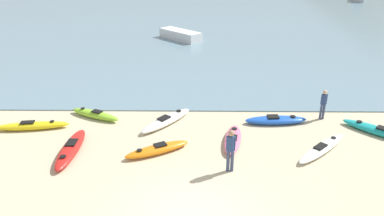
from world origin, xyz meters
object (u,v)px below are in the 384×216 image
kayak_on_sand_3 (276,120)px  kayak_on_sand_4 (380,131)px  kayak_on_sand_0 (166,120)px  kayak_on_sand_7 (95,114)px  kayak_on_sand_8 (322,148)px  moored_boat_1 (180,35)px  person_near_foreground (231,148)px  kayak_on_sand_2 (233,139)px  kayak_on_sand_6 (157,149)px  kayak_on_sand_1 (32,126)px  person_near_waterline (324,103)px  kayak_on_sand_5 (71,148)px

kayak_on_sand_3 → kayak_on_sand_4: (4.55, -1.13, 0.00)m
kayak_on_sand_0 → kayak_on_sand_7: same height
kayak_on_sand_3 → kayak_on_sand_7: bearing=176.6°
kayak_on_sand_8 → moored_boat_1: moored_boat_1 is taller
kayak_on_sand_3 → kayak_on_sand_7: size_ratio=1.08×
kayak_on_sand_4 → person_near_foreground: person_near_foreground is taller
kayak_on_sand_2 → kayak_on_sand_6: kayak_on_sand_6 is taller
kayak_on_sand_1 → person_near_foreground: size_ratio=1.99×
kayak_on_sand_7 → kayak_on_sand_8: (10.46, -3.21, -0.04)m
kayak_on_sand_4 → person_near_waterline: (-2.15, 1.67, 0.71)m
person_near_waterline → moored_boat_1: (-7.79, 16.89, -0.41)m
kayak_on_sand_7 → person_near_foreground: size_ratio=1.62×
kayak_on_sand_8 → kayak_on_sand_3: bearing=118.5°
kayak_on_sand_1 → person_near_waterline: size_ratio=2.26×
kayak_on_sand_3 → kayak_on_sand_8: bearing=-61.5°
kayak_on_sand_1 → kayak_on_sand_5: bearing=-40.2°
kayak_on_sand_4 → person_near_foreground: size_ratio=1.71×
kayak_on_sand_8 → person_near_waterline: person_near_waterline is taller
person_near_foreground → moored_boat_1: bearing=97.4°
kayak_on_sand_0 → kayak_on_sand_7: 3.71m
kayak_on_sand_2 → kayak_on_sand_8: 3.79m
moored_boat_1 → kayak_on_sand_6: bearing=-90.4°
kayak_on_sand_2 → kayak_on_sand_3: bearing=41.0°
kayak_on_sand_6 → person_near_foreground: 3.33m
moored_boat_1 → person_near_waterline: bearing=-65.2°
kayak_on_sand_8 → kayak_on_sand_4: bearing=26.4°
kayak_on_sand_1 → moored_boat_1: size_ratio=0.86×
kayak_on_sand_2 → person_near_waterline: (4.67, 2.52, 0.73)m
kayak_on_sand_4 → kayak_on_sand_5: bearing=-172.6°
kayak_on_sand_8 → kayak_on_sand_6: bearing=-177.9°
kayak_on_sand_6 → kayak_on_sand_5: bearing=179.8°
kayak_on_sand_5 → kayak_on_sand_7: 3.45m
kayak_on_sand_7 → person_near_waterline: bearing=-0.0°
kayak_on_sand_2 → kayak_on_sand_7: kayak_on_sand_7 is taller
kayak_on_sand_1 → kayak_on_sand_4: size_ratio=1.16×
kayak_on_sand_4 → kayak_on_sand_6: bearing=-169.9°
kayak_on_sand_1 → kayak_on_sand_3: (11.68, 0.79, -0.00)m
person_near_waterline → moored_boat_1: person_near_waterline is taller
kayak_on_sand_5 → moored_boat_1: moored_boat_1 is taller
kayak_on_sand_7 → person_near_foreground: 8.05m
kayak_on_sand_7 → person_near_foreground: bearing=-36.7°
kayak_on_sand_2 → kayak_on_sand_7: 7.18m
kayak_on_sand_6 → moored_boat_1: size_ratio=0.69×
kayak_on_sand_4 → kayak_on_sand_6: 10.23m
kayak_on_sand_3 → kayak_on_sand_4: bearing=-14.0°
kayak_on_sand_3 → kayak_on_sand_5: kayak_on_sand_5 is taller
kayak_on_sand_0 → moored_boat_1: (-0.04, 17.53, 0.29)m
kayak_on_sand_2 → kayak_on_sand_6: bearing=-163.8°
kayak_on_sand_4 → kayak_on_sand_2: bearing=-172.9°
kayak_on_sand_0 → kayak_on_sand_1: kayak_on_sand_1 is taller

